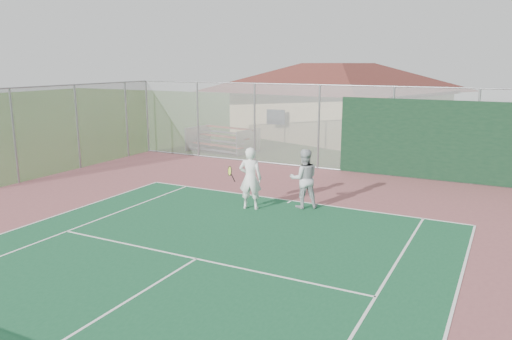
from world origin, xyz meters
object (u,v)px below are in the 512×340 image
at_px(clubhouse, 337,93).
at_px(player_white_front, 250,179).
at_px(bleachers, 222,139).
at_px(player_grey_back, 304,179).

bearing_deg(clubhouse, player_white_front, -63.16).
bearing_deg(clubhouse, bleachers, -98.74).
distance_m(clubhouse, player_grey_back, 15.18).
relative_size(clubhouse, player_white_front, 7.26).
bearing_deg(clubhouse, player_grey_back, -57.37).
height_order(clubhouse, player_grey_back, clubhouse).
bearing_deg(player_white_front, player_grey_back, -163.25).
height_order(clubhouse, bleachers, clubhouse).
relative_size(clubhouse, bleachers, 4.15).
xyz_separation_m(clubhouse, player_grey_back, (3.82, -14.60, -1.70)).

